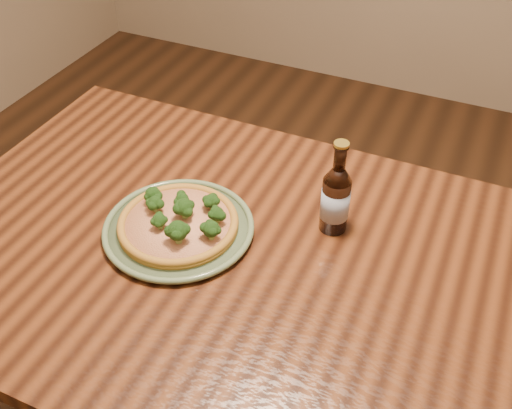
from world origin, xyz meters
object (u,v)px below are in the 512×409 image
at_px(table, 290,301).
at_px(beer_bottle, 336,198).
at_px(plate, 179,228).
at_px(pizza, 179,222).

xyz_separation_m(table, beer_bottle, (0.03, 0.15, 0.17)).
height_order(table, plate, plate).
distance_m(table, beer_bottle, 0.23).
relative_size(table, pizza, 6.26).
height_order(plate, pizza, pizza).
bearing_deg(pizza, table, -1.44).
distance_m(table, plate, 0.28).
distance_m(table, pizza, 0.29).
relative_size(plate, beer_bottle, 1.47).
relative_size(table, plate, 4.97).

